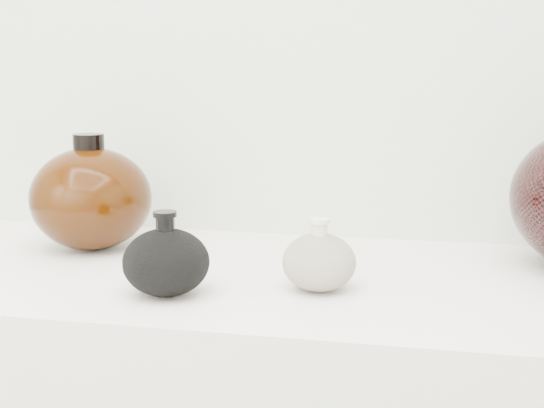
# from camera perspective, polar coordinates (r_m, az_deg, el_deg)

# --- Properties ---
(black_gourd_vase) EXTENTS (0.14, 0.14, 0.11)m
(black_gourd_vase) POSITION_cam_1_polar(r_m,az_deg,el_deg) (0.98, -7.98, -4.31)
(black_gourd_vase) COLOR black
(black_gourd_vase) RESTS_ON display_counter
(cream_gourd_vase) EXTENTS (0.11, 0.11, 0.10)m
(cream_gourd_vase) POSITION_cam_1_polar(r_m,az_deg,el_deg) (1.00, 3.57, -4.34)
(cream_gourd_vase) COLOR beige
(cream_gourd_vase) RESTS_ON display_counter
(left_round_pot) EXTENTS (0.21, 0.21, 0.19)m
(left_round_pot) POSITION_cam_1_polar(r_m,az_deg,el_deg) (1.24, -13.47, 0.44)
(left_round_pot) COLOR black
(left_round_pot) RESTS_ON display_counter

